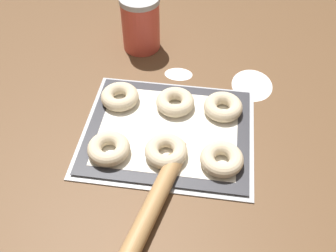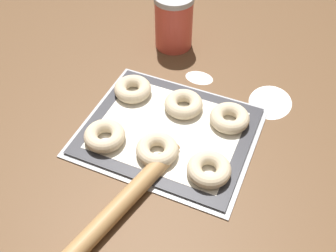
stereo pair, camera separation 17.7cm
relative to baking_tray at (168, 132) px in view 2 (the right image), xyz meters
name	(u,v)px [view 2 (the right image)]	position (x,y,z in m)	size (l,w,h in m)	color
ground_plane	(171,133)	(0.01, 0.00, 0.00)	(2.80, 2.80, 0.00)	brown
baking_tray	(168,132)	(0.00, 0.00, 0.00)	(0.44, 0.36, 0.01)	#B2B5BA
baking_mat	(168,131)	(0.00, 0.00, 0.01)	(0.41, 0.34, 0.00)	#333338
bagel_front_left	(105,136)	(-0.13, -0.09, 0.02)	(0.10, 0.10, 0.03)	beige
bagel_front_center	(156,149)	(0.00, -0.08, 0.02)	(0.10, 0.10, 0.03)	beige
bagel_front_right	(209,169)	(0.14, -0.09, 0.02)	(0.10, 0.10, 0.03)	beige
bagel_back_left	(133,89)	(-0.14, 0.09, 0.02)	(0.10, 0.10, 0.03)	beige
bagel_back_center	(184,104)	(0.01, 0.09, 0.02)	(0.10, 0.10, 0.03)	beige
bagel_back_right	(230,118)	(0.13, 0.09, 0.02)	(0.10, 0.10, 0.03)	beige
flour_canister	(174,21)	(-0.14, 0.36, 0.08)	(0.12, 0.12, 0.17)	#DB4C3D
rolling_pin	(116,210)	(-0.01, -0.26, 0.02)	(0.12, 0.43, 0.04)	#AD7F4C
flour_patch_near	(270,102)	(0.21, 0.22, 0.00)	(0.12, 0.14, 0.00)	white
flour_patch_far	(199,78)	(0.00, 0.24, 0.00)	(0.08, 0.06, 0.00)	white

